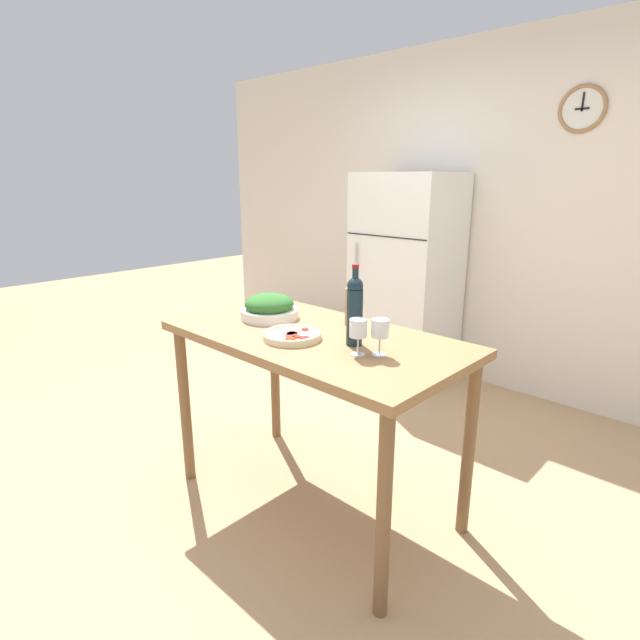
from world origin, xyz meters
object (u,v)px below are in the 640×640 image
(refrigerator, at_px, (406,279))
(salad_bowl, at_px, (269,308))
(wine_glass_near, at_px, (358,330))
(wine_bottle, at_px, (355,309))
(pepper_mill, at_px, (350,304))
(homemade_pizza, at_px, (292,335))
(wine_glass_far, at_px, (380,330))

(refrigerator, relative_size, salad_bowl, 5.53)
(wine_glass_near, bearing_deg, wine_bottle, 136.37)
(pepper_mill, height_order, homemade_pizza, pepper_mill)
(refrigerator, xyz_separation_m, wine_bottle, (0.90, -1.74, 0.24))
(refrigerator, height_order, pepper_mill, refrigerator)
(pepper_mill, xyz_separation_m, homemade_pizza, (-0.05, -0.34, -0.09))
(refrigerator, relative_size, pepper_mill, 7.19)
(wine_bottle, relative_size, homemade_pizza, 1.33)
(wine_bottle, height_order, salad_bowl, wine_bottle)
(salad_bowl, bearing_deg, refrigerator, 100.38)
(wine_glass_far, xyz_separation_m, homemade_pizza, (-0.41, -0.10, -0.09))
(wine_glass_far, relative_size, homemade_pizza, 0.58)
(wine_glass_far, distance_m, homemade_pizza, 0.44)
(refrigerator, xyz_separation_m, homemade_pizza, (0.65, -1.87, 0.10))
(wine_bottle, distance_m, homemade_pizza, 0.32)
(refrigerator, height_order, homemade_pizza, refrigerator)
(wine_bottle, bearing_deg, homemade_pizza, -152.74)
(refrigerator, bearing_deg, pepper_mill, -65.37)
(wine_bottle, xyz_separation_m, salad_bowl, (-0.59, 0.02, -0.10))
(refrigerator, distance_m, wine_bottle, 1.98)
(wine_glass_near, bearing_deg, pepper_mill, 134.37)
(wine_bottle, xyz_separation_m, wine_glass_far, (0.16, -0.03, -0.05))
(salad_bowl, bearing_deg, wine_glass_near, -9.51)
(refrigerator, relative_size, homemade_pizza, 6.21)
(wine_bottle, relative_size, wine_glass_far, 2.31)
(pepper_mill, distance_m, homemade_pizza, 0.36)
(homemade_pizza, bearing_deg, salad_bowl, 155.05)
(wine_bottle, xyz_separation_m, pepper_mill, (-0.20, 0.21, -0.05))
(refrigerator, distance_m, wine_glass_far, 2.08)
(wine_glass_near, relative_size, homemade_pizza, 0.58)
(refrigerator, distance_m, wine_glass_near, 2.09)
(wine_bottle, xyz_separation_m, wine_glass_near, (0.09, -0.09, -0.05))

